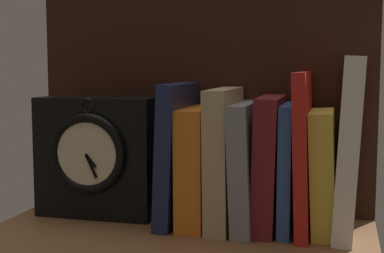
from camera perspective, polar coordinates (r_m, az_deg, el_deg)
The scene contains 12 objects.
ground_plane at distance 83.52cm, azimuth -1.31°, elevation -11.31°, with size 54.92×29.22×2.50cm, color brown.
back_panel at distance 93.38cm, azimuth 1.04°, elevation 2.36°, with size 54.92×1.20×35.22cm, color black.
book_navy_bierce at distance 86.45cm, azimuth -1.55°, elevation -2.67°, with size 2.40×14.91×21.08cm, color #192147.
book_orange_pandolfini at distance 85.86cm, azimuth 0.68°, elevation -3.95°, with size 3.94×14.03×17.48cm, color orange.
book_tan_shortstories at distance 84.76cm, azimuth 3.25°, elevation -3.10°, with size 3.27×15.15×20.37cm, color tan.
book_gray_chess at distance 84.35cm, azimuth 5.47°, elevation -3.87°, with size 2.81×15.89×18.32cm, color gray.
book_maroon_dawkins at distance 83.81cm, azimuth 7.69°, elevation -3.63°, with size 3.13×13.76×19.28cm, color maroon.
book_blue_modern at distance 83.62cm, azimuth 9.56°, elevation -4.04°, with size 1.79×13.18×18.27cm, color #2D4C8E.
book_red_requiem at distance 83.08cm, azimuth 11.04°, elevation -2.53°, with size 1.82×15.54×22.85cm, color red.
book_yellow_seinlanguage at distance 83.41cm, azimuth 12.94°, elevation -4.43°, with size 3.24×12.22×17.42cm, color gold.
book_white_catcher at distance 82.78cm, azimuth 15.27°, elevation -1.92°, with size 2.71×15.16×24.99cm, color silver.
framed_clock at distance 90.88cm, azimuth -9.55°, elevation -2.97°, with size 18.77×7.59×18.92cm.
Camera 1 is at (22.05, -76.50, 24.00)cm, focal length 53.54 mm.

